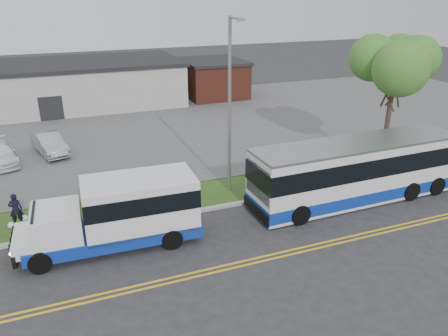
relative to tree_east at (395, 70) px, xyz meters
name	(u,v)px	position (x,y,z in m)	size (l,w,h in m)	color
ground	(194,224)	(-14.00, -3.00, -6.20)	(140.00, 140.00, 0.00)	#28282B
lane_line_north	(223,266)	(-14.00, -6.85, -6.20)	(70.00, 0.12, 0.01)	gold
lane_line_south	(225,270)	(-14.00, -7.15, -6.20)	(70.00, 0.12, 0.01)	gold
curb	(188,213)	(-14.00, -1.90, -6.13)	(80.00, 0.30, 0.15)	#9E9B93
verge	(178,199)	(-14.00, -0.10, -6.15)	(80.00, 3.30, 0.10)	#224517
parking_lot	(131,129)	(-14.00, 14.00, -6.15)	(80.00, 25.00, 0.10)	#4C4C4F
commercial_building	(48,86)	(-20.00, 24.00, -4.02)	(25.40, 10.40, 4.35)	#9E9E99
brick_wing	(213,78)	(-3.50, 23.00, -4.24)	(6.30, 7.30, 3.90)	brown
tree_east	(395,70)	(0.00, 0.00, 0.00)	(5.20, 5.20, 8.33)	#3B2820
streetlight_near	(230,103)	(-11.00, -0.27, -0.97)	(0.35, 1.53, 9.50)	gray
shuttle_bus	(123,210)	(-17.46, -3.47, -4.56)	(8.13, 2.98, 3.07)	#0D2E96
transit_bus	(356,171)	(-4.96, -3.57, -4.52)	(12.09, 3.08, 3.34)	silver
pedestrian	(16,209)	(-22.09, -0.09, -5.28)	(0.61, 0.40, 1.66)	black
parked_car_a	(50,144)	(-20.37, 9.98, -5.39)	(1.52, 4.35, 1.43)	#9DA1A4
grocery_bag_left	(11,225)	(-22.39, -0.34, -5.94)	(0.32, 0.32, 0.32)	white
grocery_bag_right	(25,218)	(-21.79, 0.16, -5.94)	(0.32, 0.32, 0.32)	white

